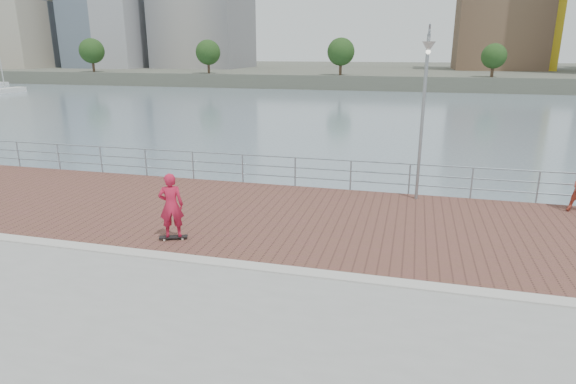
# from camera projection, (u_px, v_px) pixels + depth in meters

# --- Properties ---
(water) EXTENTS (400.00, 400.00, 0.00)m
(water) POSITION_uv_depth(u_px,v_px,m) (267.00, 344.00, 11.75)
(water) COLOR slate
(water) RESTS_ON ground
(brick_lane) EXTENTS (40.00, 6.80, 0.02)m
(brick_lane) POSITION_uv_depth(u_px,v_px,m) (301.00, 218.00, 14.51)
(brick_lane) COLOR brown
(brick_lane) RESTS_ON seawall
(curb) EXTENTS (40.00, 0.40, 0.06)m
(curb) POSITION_uv_depth(u_px,v_px,m) (266.00, 268.00, 11.17)
(curb) COLOR #B7B5AD
(curb) RESTS_ON seawall
(far_shore) EXTENTS (320.00, 95.00, 2.50)m
(far_shore) POSITION_uv_depth(u_px,v_px,m) (405.00, 72.00, 125.00)
(far_shore) COLOR #4C5142
(far_shore) RESTS_ON ground
(guardrail) EXTENTS (39.06, 0.06, 1.13)m
(guardrail) POSITION_uv_depth(u_px,v_px,m) (323.00, 170.00, 17.47)
(guardrail) COLOR #8C9EA8
(guardrail) RESTS_ON brick_lane
(street_lamp) EXTENTS (0.39, 1.15, 5.41)m
(street_lamp) POSITION_uv_depth(u_px,v_px,m) (425.00, 85.00, 14.93)
(street_lamp) COLOR gray
(street_lamp) RESTS_ON brick_lane
(skateboard) EXTENTS (0.76, 0.46, 0.09)m
(skateboard) POSITION_uv_depth(u_px,v_px,m) (173.00, 237.00, 12.86)
(skateboard) COLOR black
(skateboard) RESTS_ON brick_lane
(skateboarder) EXTENTS (0.75, 0.63, 1.74)m
(skateboarder) POSITION_uv_depth(u_px,v_px,m) (171.00, 205.00, 12.61)
(skateboarder) COLOR #B81836
(skateboarder) RESTS_ON skateboard
(shoreline_trees) EXTENTS (169.83, 4.88, 6.51)m
(shoreline_trees) POSITION_uv_depth(u_px,v_px,m) (489.00, 53.00, 77.94)
(shoreline_trees) COLOR #473323
(shoreline_trees) RESTS_ON far_shore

